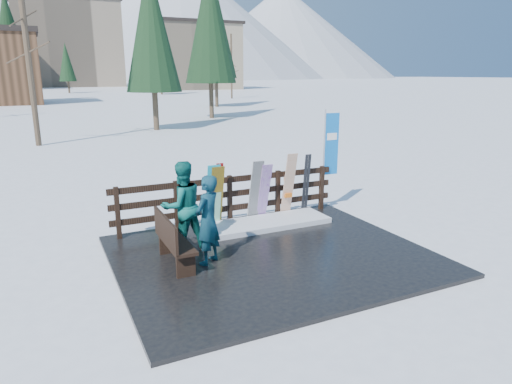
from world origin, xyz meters
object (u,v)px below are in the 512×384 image
bench (172,239)px  snowboard_1 (214,198)px  snowboard_0 (213,196)px  person_back (182,206)px  snowboard_5 (289,185)px  snowboard_4 (255,191)px  rental_flag (330,148)px  person_front (208,220)px  snowboard_2 (217,197)px  snowboard_3 (264,192)px

bench → snowboard_1: bearing=48.7°
snowboard_0 → person_back: bearing=-135.5°
snowboard_5 → person_back: person_back is taller
snowboard_4 → rental_flag: (2.27, 0.27, 0.85)m
snowboard_1 → rental_flag: rental_flag is taller
snowboard_0 → person_front: bearing=-112.8°
snowboard_2 → snowboard_4: snowboard_4 is taller
snowboard_5 → snowboard_1: bearing=-180.0°
snowboard_3 → snowboard_5: size_ratio=0.89×
snowboard_0 → person_front: (-0.78, -1.85, 0.09)m
snowboard_1 → person_back: person_back is taller
snowboard_3 → snowboard_5: (0.68, 0.00, 0.10)m
snowboard_2 → rental_flag: 3.38m
bench → snowboard_2: (1.52, 1.67, 0.22)m
snowboard_0 → person_back: (-1.00, -0.98, 0.16)m
person_back → snowboard_3: bearing=-165.7°
snowboard_1 → person_front: bearing=-113.9°
person_back → snowboard_0: bearing=-144.2°
bench → person_back: size_ratio=0.82×
snowboard_3 → rental_flag: bearing=7.6°
snowboard_1 → snowboard_3: (1.27, 0.00, -0.00)m
snowboard_1 → snowboard_3: 1.27m
bench → snowboard_3: 3.22m
snowboard_4 → snowboard_5: 0.92m
snowboard_3 → snowboard_5: snowboard_5 is taller
person_back → person_front: bearing=95.5°
rental_flag → person_front: 4.71m
snowboard_1 → rental_flag: 3.44m
snowboard_2 → person_front: size_ratio=0.88×
snowboard_2 → snowboard_4: size_ratio=0.96×
bench → rental_flag: rental_flag is taller
snowboard_0 → snowboard_3: 1.31m
rental_flag → snowboard_4: bearing=-173.2°
snowboard_3 → person_back: 2.52m
rental_flag → person_front: size_ratio=1.53×
snowboard_2 → rental_flag: bearing=4.7°
snowboard_0 → rental_flag: rental_flag is taller
snowboard_0 → person_front: person_front is taller
snowboard_5 → snowboard_3: bearing=180.0°
snowboard_4 → snowboard_5: snowboard_5 is taller
snowboard_0 → snowboard_5: 1.99m
snowboard_5 → rental_flag: bearing=11.3°
snowboard_3 → person_front: person_front is taller
snowboard_1 → snowboard_4: size_ratio=0.93×
snowboard_4 → snowboard_5: (0.91, 0.00, 0.05)m
snowboard_2 → snowboard_5: snowboard_5 is taller
snowboard_3 → person_back: (-2.31, -0.98, 0.20)m
snowboard_2 → person_back: 1.48m
snowboard_1 → snowboard_4: snowboard_4 is taller
person_back → snowboard_5: bearing=-170.5°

